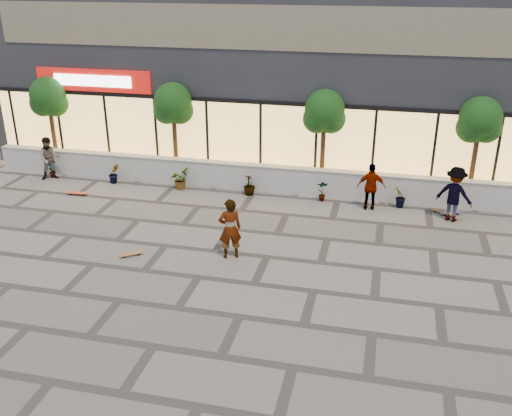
% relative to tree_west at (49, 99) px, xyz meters
% --- Properties ---
extents(ground, '(80.00, 80.00, 0.00)m').
position_rel_tree_west_xyz_m(ground, '(9.00, -7.70, -2.99)').
color(ground, gray).
rests_on(ground, ground).
extents(planter_wall, '(22.00, 0.42, 1.04)m').
position_rel_tree_west_xyz_m(planter_wall, '(9.00, -0.70, -2.46)').
color(planter_wall, silver).
rests_on(planter_wall, ground).
extents(retail_building, '(24.00, 9.17, 8.50)m').
position_rel_tree_west_xyz_m(retail_building, '(9.00, 4.79, 1.26)').
color(retail_building, '#27282D').
rests_on(retail_building, ground).
extents(shrub_a, '(0.43, 0.29, 0.81)m').
position_rel_tree_west_xyz_m(shrub_a, '(0.50, -1.25, -2.58)').
color(shrub_a, '#153D13').
rests_on(shrub_a, ground).
extents(shrub_b, '(0.57, 0.57, 0.81)m').
position_rel_tree_west_xyz_m(shrub_b, '(3.30, -1.25, -2.58)').
color(shrub_b, '#153D13').
rests_on(shrub_b, ground).
extents(shrub_c, '(0.68, 0.77, 0.81)m').
position_rel_tree_west_xyz_m(shrub_c, '(6.10, -1.25, -2.58)').
color(shrub_c, '#153D13').
rests_on(shrub_c, ground).
extents(shrub_d, '(0.64, 0.64, 0.81)m').
position_rel_tree_west_xyz_m(shrub_d, '(8.90, -1.25, -2.58)').
color(shrub_d, '#153D13').
rests_on(shrub_d, ground).
extents(shrub_e, '(0.46, 0.35, 0.81)m').
position_rel_tree_west_xyz_m(shrub_e, '(11.70, -1.25, -2.58)').
color(shrub_e, '#153D13').
rests_on(shrub_e, ground).
extents(shrub_f, '(0.55, 0.57, 0.81)m').
position_rel_tree_west_xyz_m(shrub_f, '(14.50, -1.25, -2.58)').
color(shrub_f, '#153D13').
rests_on(shrub_f, ground).
extents(tree_west, '(1.60, 1.50, 3.92)m').
position_rel_tree_west_xyz_m(tree_west, '(0.00, 0.00, 0.00)').
color(tree_west, '#4B331A').
rests_on(tree_west, ground).
extents(tree_midwest, '(1.60, 1.50, 3.92)m').
position_rel_tree_west_xyz_m(tree_midwest, '(5.50, 0.00, 0.00)').
color(tree_midwest, '#4B331A').
rests_on(tree_midwest, ground).
extents(tree_mideast, '(1.60, 1.50, 3.92)m').
position_rel_tree_west_xyz_m(tree_mideast, '(11.50, 0.00, 0.00)').
color(tree_mideast, '#4B331A').
rests_on(tree_mideast, ground).
extents(tree_east, '(1.60, 1.50, 3.92)m').
position_rel_tree_west_xyz_m(tree_east, '(17.00, 0.00, 0.00)').
color(tree_east, '#4B331A').
rests_on(tree_east, ground).
extents(skater_center, '(0.81, 0.70, 1.88)m').
position_rel_tree_west_xyz_m(skater_center, '(9.56, -6.32, -2.05)').
color(skater_center, white).
rests_on(skater_center, ground).
extents(skater_left, '(1.08, 1.01, 1.76)m').
position_rel_tree_west_xyz_m(skater_left, '(0.58, -1.40, -2.10)').
color(skater_left, tan).
rests_on(skater_left, ground).
extents(skater_right_near, '(1.04, 0.50, 1.71)m').
position_rel_tree_west_xyz_m(skater_right_near, '(13.47, -1.65, -2.13)').
color(skater_right_near, white).
rests_on(skater_right_near, ground).
extents(skater_right_far, '(1.43, 1.16, 1.92)m').
position_rel_tree_west_xyz_m(skater_right_far, '(16.25, -1.97, -2.02)').
color(skater_right_far, maroon).
rests_on(skater_right_far, ground).
extents(skateboard_center, '(0.67, 0.57, 0.08)m').
position_rel_tree_west_xyz_m(skateboard_center, '(6.62, -6.95, -2.91)').
color(skateboard_center, '#9B6132').
rests_on(skateboard_center, ground).
extents(skateboard_left, '(0.83, 0.26, 0.10)m').
position_rel_tree_west_xyz_m(skateboard_left, '(2.49, -2.79, -2.90)').
color(skateboard_left, '#D74F28').
rests_on(skateboard_left, ground).
extents(skateboard_right_near, '(0.80, 0.57, 0.10)m').
position_rel_tree_west_xyz_m(skateboard_right_near, '(16.00, -1.50, -2.91)').
color(skateboard_right_near, brown).
rests_on(skateboard_right_near, ground).
extents(skateboard_right_far, '(0.79, 0.49, 0.09)m').
position_rel_tree_west_xyz_m(skateboard_right_far, '(16.27, -1.50, -2.91)').
color(skateboard_right_far, '#54437C').
rests_on(skateboard_right_far, ground).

